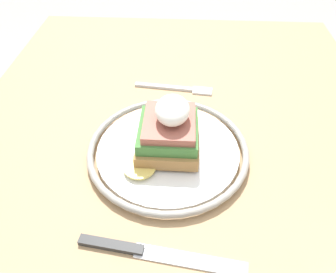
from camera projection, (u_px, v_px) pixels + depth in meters
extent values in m
cube|color=tan|center=(176.00, 164.00, 0.50)|extent=(0.98, 0.71, 0.03)
cylinder|color=tan|center=(90.00, 138.00, 1.08)|extent=(0.06, 0.06, 0.71)
cylinder|color=tan|center=(271.00, 146.00, 1.06)|extent=(0.06, 0.06, 0.71)
cylinder|color=white|center=(168.00, 151.00, 0.49)|extent=(0.21, 0.21, 0.01)
torus|color=gray|center=(168.00, 149.00, 0.49)|extent=(0.24, 0.24, 0.01)
cube|color=#9E703D|center=(168.00, 142.00, 0.48)|extent=(0.10, 0.09, 0.02)
cube|color=#427A38|center=(168.00, 131.00, 0.47)|extent=(0.09, 0.08, 0.02)
cube|color=#9E5647|center=(169.00, 123.00, 0.46)|extent=(0.08, 0.07, 0.01)
ellipsoid|color=white|center=(172.00, 110.00, 0.45)|extent=(0.06, 0.05, 0.03)
cylinder|color=#EAD166|center=(140.00, 167.00, 0.45)|extent=(0.05, 0.05, 0.00)
cube|color=silver|center=(164.00, 87.00, 0.62)|extent=(0.02, 0.11, 0.00)
cube|color=silver|center=(202.00, 91.00, 0.61)|extent=(0.03, 0.04, 0.00)
cube|color=#2D2D2D|center=(111.00, 245.00, 0.38)|extent=(0.02, 0.08, 0.01)
cube|color=silver|center=(190.00, 260.00, 0.37)|extent=(0.03, 0.13, 0.00)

